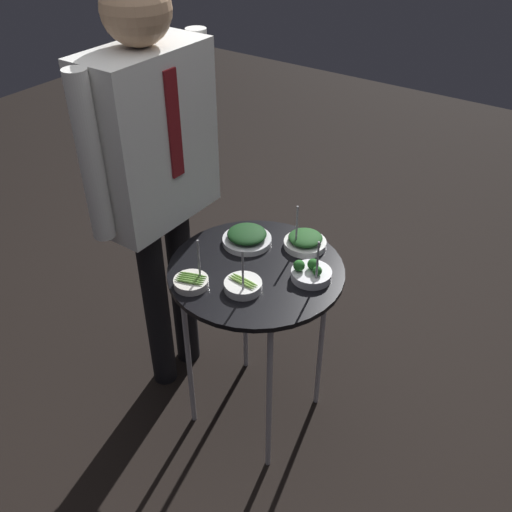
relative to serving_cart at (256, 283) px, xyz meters
name	(u,v)px	position (x,y,z in m)	size (l,w,h in m)	color
ground_plane	(256,410)	(0.00, 0.00, -0.68)	(8.00, 8.00, 0.00)	black
serving_cart	(256,283)	(0.00, 0.00, 0.00)	(0.60, 0.60, 0.74)	black
bowl_asparagus_near_rim	(243,285)	(-0.12, -0.03, 0.08)	(0.12, 0.12, 0.18)	white
bowl_spinach_front_center	(247,237)	(0.10, 0.11, 0.09)	(0.18, 0.18, 0.06)	silver
bowl_broccoli_front_right	(311,273)	(0.06, -0.18, 0.09)	(0.14, 0.14, 0.17)	silver
bowl_asparagus_back_right	(191,282)	(-0.20, 0.12, 0.08)	(0.11, 0.11, 0.17)	silver
bowl_spinach_center	(305,241)	(0.20, -0.07, 0.09)	(0.15, 0.15, 0.18)	white
waiter_figure	(154,158)	(0.00, 0.43, 0.35)	(0.60, 0.23, 1.62)	black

